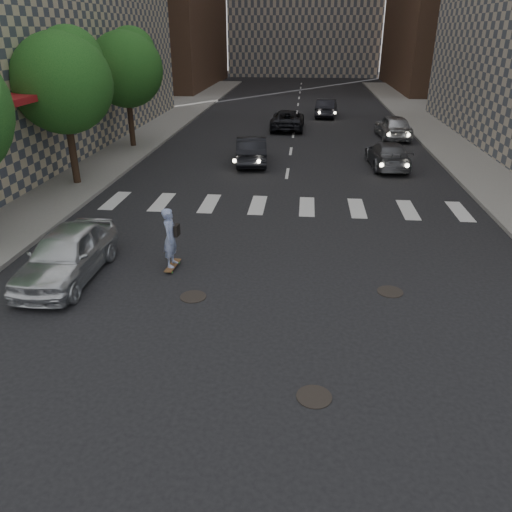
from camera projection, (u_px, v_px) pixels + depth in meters
The scene contains 14 objects.
ground at pixel (264, 325), 12.10m from camera, with size 160.00×160.00×0.00m, color black.
sidewalk_left at pixel (62, 141), 31.47m from camera, with size 13.00×80.00×0.15m, color gray.
tree_b at pixel (64, 78), 21.10m from camera, with size 4.20×4.20×6.60m.
tree_c at pixel (127, 66), 28.34m from camera, with size 4.20×4.20×6.60m.
manhole_a at pixel (314, 397), 9.72m from camera, with size 0.70×0.70×0.02m, color black.
manhole_b at pixel (193, 297), 13.36m from camera, with size 0.70×0.70×0.02m, color black.
manhole_c at pixel (390, 292), 13.61m from camera, with size 0.70×0.70×0.02m, color black.
skateboarder at pixel (171, 238), 14.57m from camera, with size 0.49×0.96×1.89m.
silver_sedan at pixel (67, 254), 14.12m from camera, with size 1.74×4.32×1.47m, color silver.
traffic_car_a at pixel (251, 150), 26.37m from camera, with size 1.52×4.37×1.44m, color black.
traffic_car_b at pixel (388, 155), 25.66m from camera, with size 1.82×4.48×1.30m, color #585A60.
traffic_car_c at pixel (288, 120), 35.40m from camera, with size 2.24×4.87×1.35m, color black.
traffic_car_d at pixel (393, 127), 32.46m from camera, with size 1.80×4.47×1.52m, color #B6B8BD.
traffic_car_e at pixel (326, 108), 40.52m from camera, with size 1.50×4.31×1.42m, color black.
Camera 1 is at (0.83, -10.28, 6.54)m, focal length 35.00 mm.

